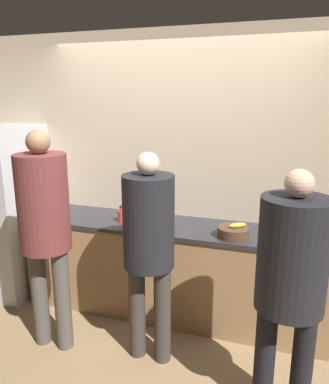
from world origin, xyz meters
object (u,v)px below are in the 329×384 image
person_left (45,220)px  bottle_amber (135,216)px  cup_blue (160,212)px  person_center (149,239)px  utensil_crock (146,211)px  bottle_red (122,215)px  refrigerator (6,210)px  person_right (291,274)px  fruit_bowl (233,232)px

person_left → bottle_amber: person_left is taller
bottle_amber → cup_blue: size_ratio=2.15×
person_center → cup_blue: 0.86m
utensil_crock → person_left: bearing=-119.8°
bottle_red → cup_blue: (0.29, 0.24, -0.01)m
refrigerator → cup_blue: 1.62m
person_center → utensil_crock: person_center is taller
person_right → bottle_amber: 1.56m
person_right → cup_blue: (-1.19, 1.10, -0.06)m
refrigerator → bottle_red: size_ratio=11.48×
refrigerator → person_center: bearing=-18.1°
cup_blue → person_right: bearing=-42.9°
utensil_crock → cup_blue: 0.14m
refrigerator → bottle_red: 1.31m
bottle_amber → utensil_crock: bearing=84.8°
bottle_red → fruit_bowl: bearing=-4.0°
refrigerator → person_center: size_ratio=1.06×
person_left → cup_blue: size_ratio=17.65×
fruit_bowl → bottle_red: 1.04m
refrigerator → bottle_amber: (1.46, -0.04, 0.10)m
refrigerator → fruit_bowl: 2.35m
bottle_red → person_right: bearing=-30.1°
refrigerator → person_right: (2.79, -0.86, 0.13)m
fruit_bowl → cup_blue: size_ratio=2.59×
person_left → fruit_bowl: size_ratio=6.82×
fruit_bowl → bottle_red: bearing=176.0°
person_left → bottle_red: (0.32, 0.69, -0.14)m
person_center → refrigerator: bearing=161.9°
person_right → cup_blue: bearing=137.1°
bottle_red → refrigerator: bearing=180.0°
utensil_crock → cup_blue: (0.12, 0.07, -0.02)m
refrigerator → person_center: 1.90m
person_left → person_right: person_left is taller
person_right → utensil_crock: (-1.31, 1.03, -0.04)m
person_left → person_center: bearing=7.3°
refrigerator → person_right: bearing=-17.1°
utensil_crock → cup_blue: utensil_crock is taller
bottle_amber → person_left: bearing=-126.2°
utensil_crock → bottle_red: bearing=-134.8°
cup_blue → person_center: bearing=-76.8°
person_left → utensil_crock: 1.00m
utensil_crock → person_right: bearing=-38.2°
refrigerator → cup_blue: bearing=8.6°
person_right → bottle_red: 1.71m
fruit_bowl → bottle_red: (-1.03, 0.07, 0.01)m
refrigerator → fruit_bowl: (2.34, -0.07, 0.06)m
bottle_amber → bottle_red: size_ratio=1.44×
person_left → cup_blue: 1.13m
person_right → bottle_amber: (-1.33, 0.81, -0.03)m
bottle_amber → fruit_bowl: bearing=-1.9°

